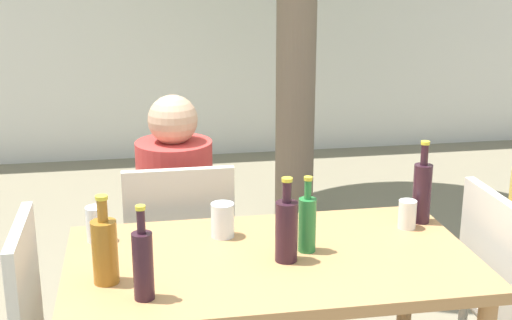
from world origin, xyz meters
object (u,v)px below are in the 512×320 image
Objects in this scene: person_seated_2 at (175,229)px; drinking_glass_2 at (407,214)px; wine_bottle_0 at (143,263)px; green_bottle_4 at (307,223)px; amber_bottle_2 at (105,249)px; wine_bottle_3 at (286,229)px; wine_bottle_1 at (422,191)px; dining_table_front at (271,281)px; patio_chair_2 at (179,250)px; drinking_glass_0 at (223,220)px; drinking_glass_1 at (96,224)px.

drinking_glass_2 is (0.82, -0.69, 0.28)m from person_seated_2.
wine_bottle_0 reaches higher than green_bottle_4.
amber_bottle_2 is at bearing -166.22° from drinking_glass_2.
wine_bottle_3 is 0.54m from drinking_glass_2.
wine_bottle_1 is (0.89, -0.64, 0.35)m from person_seated_2.
dining_table_front is 1.20× the size of person_seated_2.
wine_bottle_0 is at bearing -48.59° from amber_bottle_2.
wine_bottle_1 is 1.10× the size of wine_bottle_3.
wine_bottle_1 is at bearing 34.34° from drinking_glass_2.
wine_bottle_1 reaches higher than wine_bottle_3.
patio_chair_2 is at bearing 79.78° from wine_bottle_0.
drinking_glass_2 is (0.82, -0.45, 0.28)m from patio_chair_2.
wine_bottle_1 is 2.54× the size of drinking_glass_0.
dining_table_front is 0.59m from amber_bottle_2.
wine_bottle_1 reaches higher than drinking_glass_1.
amber_bottle_2 is at bearing 131.41° from wine_bottle_0.
green_bottle_4 is (0.09, 0.06, -0.01)m from wine_bottle_3.
person_seated_2 is (-0.27, 0.86, -0.14)m from dining_table_front.
drinking_glass_2 is (0.97, 0.39, -0.06)m from wine_bottle_0.
patio_chair_2 is 0.97m from drinking_glass_2.
amber_bottle_2 is at bearing -82.98° from drinking_glass_1.
amber_bottle_2 is 0.99× the size of wine_bottle_3.
person_seated_2 is at bearing 63.72° from drinking_glass_1.
drinking_glass_1 is (-0.71, 0.21, -0.04)m from green_bottle_4.
drinking_glass_0 is at bearing 176.94° from drinking_glass_2.
person_seated_2 reaches higher than drinking_glass_0.
drinking_glass_0 is 0.68m from drinking_glass_2.
amber_bottle_2 reaches higher than drinking_glass_1.
patio_chair_2 reaches higher than drinking_glass_1.
drinking_glass_0 is at bearing -4.49° from drinking_glass_1.
drinking_glass_2 is (0.68, -0.04, -0.01)m from drinking_glass_0.
wine_bottle_0 is (-0.15, -0.85, 0.34)m from patio_chair_2.
drinking_glass_0 is 0.98× the size of drinking_glass_1.
wine_bottle_3 is 2.31× the size of drinking_glass_0.
wine_bottle_0 is (-0.43, -0.23, 0.20)m from dining_table_front.
patio_chair_2 is (-0.27, 0.62, -0.13)m from dining_table_front.
person_seated_2 is 1.01m from wine_bottle_3.
wine_bottle_1 is 1.20m from amber_bottle_2.
person_seated_2 is at bearing 109.40° from wine_bottle_3.
amber_bottle_2 is at bearing -164.72° from wine_bottle_1.
amber_bottle_2 is 0.59m from wine_bottle_3.
drinking_glass_2 is at bearing -3.63° from drinking_glass_1.
patio_chair_2 is 0.80m from wine_bottle_3.
person_seated_2 reaches higher than wine_bottle_3.
wine_bottle_3 is at bearing -53.07° from drinking_glass_0.
patio_chair_2 is 2.86× the size of wine_bottle_1.
wine_bottle_1 is 0.63m from wine_bottle_3.
drinking_glass_1 is at bearing 51.21° from patio_chair_2.
drinking_glass_2 is (1.12, -0.07, -0.01)m from drinking_glass_1.
wine_bottle_3 reaches higher than drinking_glass_0.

